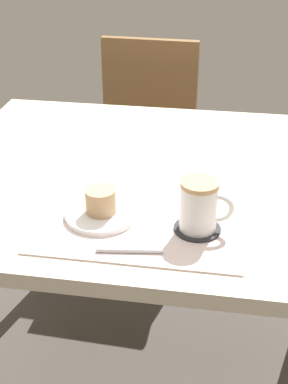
{
  "coord_description": "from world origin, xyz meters",
  "views": [
    {
      "loc": [
        0.15,
        -1.18,
        1.38
      ],
      "look_at": [
        -0.01,
        -0.19,
        0.8
      ],
      "focal_mm": 50.0,
      "sensor_mm": 36.0,
      "label": 1
    }
  ],
  "objects_px": {
    "pastry": "(101,201)",
    "wooden_chair": "(144,141)",
    "pastry_plate": "(101,214)",
    "coffee_mug": "(200,205)",
    "dining_table": "(158,200)"
  },
  "relations": [
    {
      "from": "wooden_chair",
      "to": "coffee_mug",
      "type": "height_order",
      "value": "coffee_mug"
    },
    {
      "from": "wooden_chair",
      "to": "coffee_mug",
      "type": "xyz_separation_m",
      "value": [
        0.28,
        -1.01,
        0.33
      ]
    },
    {
      "from": "wooden_chair",
      "to": "pastry",
      "type": "height_order",
      "value": "wooden_chair"
    },
    {
      "from": "dining_table",
      "to": "pastry",
      "type": "xyz_separation_m",
      "value": [
        -0.09,
        -0.23,
        0.12
      ]
    },
    {
      "from": "pastry_plate",
      "to": "pastry",
      "type": "bearing_deg",
      "value": -90.0
    },
    {
      "from": "dining_table",
      "to": "coffee_mug",
      "type": "relative_size",
      "value": 10.09
    },
    {
      "from": "dining_table",
      "to": "pastry_plate",
      "type": "relative_size",
      "value": 7.14
    },
    {
      "from": "pastry",
      "to": "wooden_chair",
      "type": "bearing_deg",
      "value": 93.86
    },
    {
      "from": "dining_table",
      "to": "wooden_chair",
      "type": "distance_m",
      "value": 0.8
    },
    {
      "from": "pastry_plate",
      "to": "coffee_mug",
      "type": "xyz_separation_m",
      "value": [
        0.21,
        -0.02,
        0.05
      ]
    },
    {
      "from": "pastry_plate",
      "to": "coffee_mug",
      "type": "bearing_deg",
      "value": -4.92
    },
    {
      "from": "dining_table",
      "to": "wooden_chair",
      "type": "height_order",
      "value": "wooden_chair"
    },
    {
      "from": "pastry_plate",
      "to": "coffee_mug",
      "type": "distance_m",
      "value": 0.22
    },
    {
      "from": "pastry_plate",
      "to": "pastry",
      "type": "xyz_separation_m",
      "value": [
        0.0,
        -0.0,
        0.03
      ]
    },
    {
      "from": "wooden_chair",
      "to": "pastry",
      "type": "distance_m",
      "value": 1.04
    }
  ]
}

